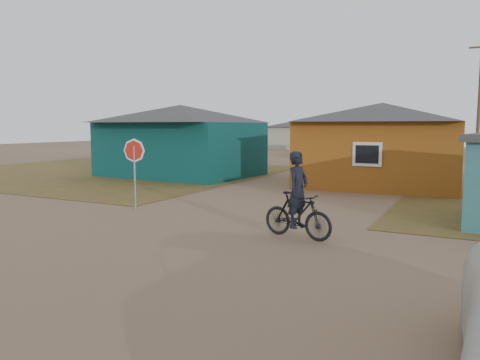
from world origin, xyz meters
The scene contains 9 objects.
ground centered at (0.00, 0.00, 0.00)m, with size 120.00×120.00×0.00m, color brown.
grass_nw centered at (-14.00, 13.00, 0.01)m, with size 20.00×18.00×0.00m, color brown.
house_teal centered at (-8.50, 13.50, 2.05)m, with size 8.93×7.08×4.00m.
house_yellow centered at (2.50, 14.00, 2.00)m, with size 7.72×6.76×3.90m.
house_pale_west centered at (-6.00, 34.00, 1.86)m, with size 7.04×6.15×3.60m.
house_pale_north centered at (-14.00, 46.00, 1.75)m, with size 6.28×5.81×3.40m.
utility_pole_near centered at (6.50, 22.00, 4.14)m, with size 1.40×0.20×8.00m.
stop_sign centered at (-3.50, 3.44, 1.77)m, with size 0.77×0.23×2.41m.
cyclist centered at (2.63, 2.30, 0.80)m, with size 2.01×0.92×2.19m.
Camera 1 is at (6.62, -8.67, 2.82)m, focal length 35.00 mm.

